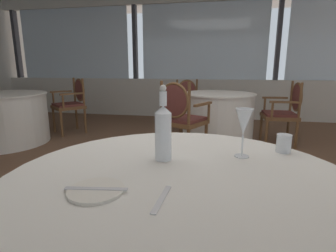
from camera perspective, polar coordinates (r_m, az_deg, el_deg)
name	(u,v)px	position (r m, az deg, el deg)	size (l,w,h in m)	color
ground_plane	(170,196)	(2.45, 0.47, -14.87)	(13.08, 13.08, 0.00)	brown
window_wall_far	(202,69)	(5.92, 7.43, 12.11)	(9.67, 0.14, 2.67)	beige
side_plate	(96,190)	(0.90, -15.24, -13.23)	(0.18, 0.18, 0.01)	silver
butter_knife	(96,189)	(0.90, -15.26, -12.93)	(0.20, 0.02, 0.00)	silver
dinner_fork	(162,199)	(0.83, -1.40, -15.45)	(0.17, 0.02, 0.00)	silver
water_bottle	(163,131)	(1.11, -1.05, -1.04)	(0.07, 0.07, 0.32)	white
wine_glass	(244,123)	(1.19, 16.02, 0.67)	(0.08, 0.08, 0.22)	white
water_tumbler	(284,143)	(1.35, 23.69, -3.44)	(0.07, 0.07, 0.08)	white
background_table_0	(2,119)	(4.63, -32.14, 1.35)	(1.29, 1.29, 0.74)	silver
dining_chair_0_2	(73,100)	(4.85, -19.86, 5.20)	(0.66, 0.65, 0.93)	brown
background_table_1	(218,118)	(4.05, 10.66, 1.74)	(1.08, 1.08, 0.74)	silver
dining_chair_1_0	(180,114)	(3.21, 2.68, 2.64)	(0.65, 0.62, 0.97)	brown
dining_chair_1_1	(286,109)	(4.18, 24.10, 3.42)	(0.49, 0.55, 0.92)	brown
dining_chair_1_2	(190,100)	(4.85, 4.72, 5.61)	(0.65, 0.64, 0.90)	brown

